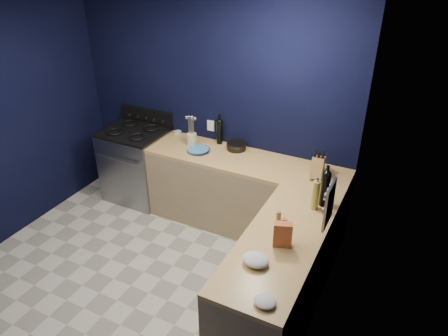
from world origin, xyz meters
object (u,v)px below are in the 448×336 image
Objects in this scene: knife_block at (318,167)px; gas_range at (137,165)px; plate_stack at (198,150)px; crouton_bag at (283,235)px; utensil_crock at (192,139)px.

gas_range is at bearing 174.06° from knife_block.
plate_stack is 1.16× the size of crouton_bag.
knife_block reaches higher than gas_range.
plate_stack is 1.85m from crouton_bag.
utensil_crock is 1.54m from knife_block.
crouton_bag reaches higher than gas_range.
knife_block reaches higher than plate_stack.
plate_stack is 1.15× the size of knife_block.
utensil_crock is at bearing 121.48° from crouton_bag.
gas_range is 2.73m from crouton_bag.
knife_block is at bearing -2.61° from utensil_crock.
knife_block is at bearing 72.72° from crouton_bag.
knife_block is (1.39, 0.05, 0.09)m from plate_stack.
plate_stack is at bearing 121.38° from crouton_bag.
plate_stack reaches higher than gas_range.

